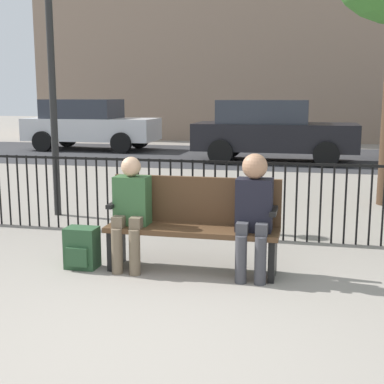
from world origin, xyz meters
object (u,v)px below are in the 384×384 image
Objects in this scene: park_bench at (194,221)px; seated_person_1 at (254,208)px; backpack at (82,248)px; parked_car_0 at (272,130)px; parked_car_1 at (89,124)px; lamp_post at (50,44)px; seated_person_0 at (131,207)px.

seated_person_1 is at bearing -12.04° from park_bench.
backpack is 9.46m from parked_car_0.
lamp_post is at bearing -69.37° from parked_car_1.
park_bench is 0.40× the size of parked_car_0.
seated_person_0 is 0.31× the size of lamp_post.
seated_person_0 is 9.31m from parked_car_0.
seated_person_1 is 1.78m from backpack.
lamp_post reaches higher than parked_car_1.
seated_person_0 is (-0.61, -0.13, 0.14)m from park_bench.
parked_car_0 is (2.55, 7.15, -1.59)m from lamp_post.
seated_person_1 reaches higher than seated_person_0.
seated_person_0 is 0.27× the size of parked_car_0.
park_bench is at bearing -62.00° from parked_car_1.
park_bench is 4.07× the size of backpack.
lamp_post is 0.87× the size of parked_car_1.
seated_person_1 is 0.28× the size of parked_car_1.
seated_person_0 is 0.27× the size of parked_car_1.
lamp_post is 7.76m from parked_car_0.
park_bench is at bearing -90.41° from parked_car_0.
seated_person_0 is at bearing 9.29° from backpack.
parked_car_0 reaches higher than seated_person_0.
seated_person_0 is 0.66m from backpack.
seated_person_1 is at bearing 0.19° from seated_person_0.
lamp_post is at bearing -109.64° from parked_car_0.
parked_car_1 is (-5.93, 11.15, 0.35)m from park_bench.
seated_person_0 is 12.48m from parked_car_1.
backpack is (-1.11, -0.21, -0.29)m from park_bench.
park_bench is 0.46× the size of lamp_post.
parked_car_0 and parked_car_1 have the same top height.
lamp_post is 9.90m from parked_car_1.
seated_person_1 is at bearing -86.69° from parked_car_0.
seated_person_0 is 0.95× the size of seated_person_1.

